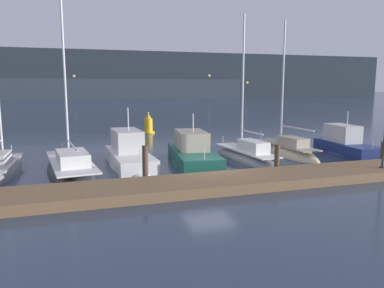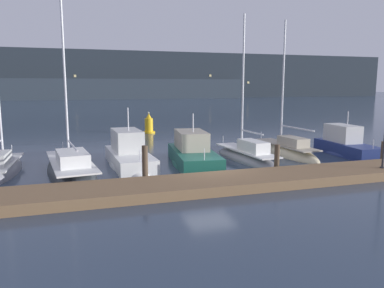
{
  "view_description": "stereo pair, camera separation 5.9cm",
  "coord_description": "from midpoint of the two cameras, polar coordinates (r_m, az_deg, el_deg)",
  "views": [
    {
      "loc": [
        -6.67,
        -17.8,
        4.64
      ],
      "look_at": [
        0.0,
        3.03,
        1.2
      ],
      "focal_mm": 35.0,
      "sensor_mm": 36.0,
      "label": 1
    },
    {
      "loc": [
        -6.61,
        -17.82,
        4.64
      ],
      "look_at": [
        0.0,
        3.03,
        1.2
      ],
      "focal_mm": 35.0,
      "sensor_mm": 36.0,
      "label": 2
    }
  ],
  "objects": [
    {
      "name": "sailboat_berth_1",
      "position": [
        22.42,
        -26.92,
        -3.71
      ],
      "size": [
        1.96,
        6.36,
        9.71
      ],
      "color": "gray",
      "rests_on": "ground"
    },
    {
      "name": "mooring_pile_3",
      "position": [
        24.55,
        27.17,
        -1.28
      ],
      "size": [
        0.28,
        0.28,
        1.41
      ],
      "primitive_type": "cylinder",
      "color": "#4C3D2D",
      "rests_on": "ground"
    },
    {
      "name": "channel_buoy",
      "position": [
        36.88,
        -6.54,
        2.88
      ],
      "size": [
        1.19,
        1.19,
        2.07
      ],
      "color": "gold",
      "rests_on": "ground"
    },
    {
      "name": "sailboat_berth_2",
      "position": [
        20.87,
        -17.86,
        -4.02
      ],
      "size": [
        3.32,
        8.51,
        13.26
      ],
      "color": "#2D3338",
      "rests_on": "ground"
    },
    {
      "name": "motorboat_berth_7",
      "position": [
        27.31,
        22.47,
        -0.72
      ],
      "size": [
        2.36,
        5.98,
        3.43
      ],
      "color": "navy",
      "rests_on": "ground"
    },
    {
      "name": "ground_plane",
      "position": [
        19.57,
        2.78,
        -4.79
      ],
      "size": [
        400.0,
        400.0,
        0.0
      ],
      "primitive_type": "plane",
      "color": "#2D3D51"
    },
    {
      "name": "hillside_backdrop",
      "position": [
        139.8,
        -16.18,
        9.83
      ],
      "size": [
        240.0,
        23.0,
        16.6
      ],
      "color": "#232B33",
      "rests_on": "ground"
    },
    {
      "name": "sailboat_berth_6",
      "position": [
        26.05,
        14.14,
        -1.33
      ],
      "size": [
        1.99,
        7.01,
        9.64
      ],
      "color": "beige",
      "rests_on": "ground"
    },
    {
      "name": "dock",
      "position": [
        17.38,
        5.51,
        -5.82
      ],
      "size": [
        30.9,
        2.8,
        0.45
      ],
      "primitive_type": "cube",
      "color": "brown",
      "rests_on": "ground"
    },
    {
      "name": "motorboat_berth_4",
      "position": [
        22.23,
        0.25,
        -2.14
      ],
      "size": [
        3.18,
        7.02,
        3.5
      ],
      "color": "#195647",
      "rests_on": "ground"
    },
    {
      "name": "motorboat_berth_3",
      "position": [
        22.12,
        -9.47,
        -2.37
      ],
      "size": [
        2.49,
        6.77,
        4.01
      ],
      "color": "white",
      "rests_on": "ground"
    },
    {
      "name": "mooring_pile_1",
      "position": [
        17.77,
        -7.08,
        -3.2
      ],
      "size": [
        0.28,
        0.28,
        1.85
      ],
      "primitive_type": "cylinder",
      "color": "#4C3D2D",
      "rests_on": "ground"
    },
    {
      "name": "mooring_pile_2",
      "position": [
        20.25,
        12.88,
        -2.27
      ],
      "size": [
        0.28,
        0.28,
        1.57
      ],
      "primitive_type": "cylinder",
      "color": "#4C3D2D",
      "rests_on": "ground"
    },
    {
      "name": "sailboat_berth_5",
      "position": [
        23.64,
        8.38,
        -2.08
      ],
      "size": [
        2.13,
        7.16,
        9.51
      ],
      "color": "gray",
      "rests_on": "ground"
    }
  ]
}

